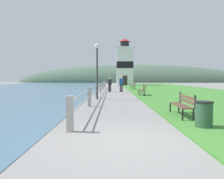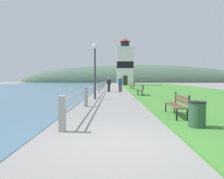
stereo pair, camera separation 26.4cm
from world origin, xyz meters
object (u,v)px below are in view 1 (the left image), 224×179
park_bench_far (132,85)px  person_by_railing (120,83)px  park_bench_near (182,103)px  lighthouse (124,65)px  person_strolling (109,84)px  lamp_post (96,61)px  trash_bin (203,115)px  park_bench_midway (142,90)px

park_bench_far → person_by_railing: bearing=69.4°
park_bench_near → person_by_railing: 15.53m
park_bench_far → lighthouse: (-0.18, 17.11, 3.78)m
person_strolling → person_by_railing: 1.28m
lamp_post → park_bench_far: bearing=73.6°
lighthouse → trash_bin: bearing=-89.8°
person_strolling → person_by_railing: size_ratio=0.94×
person_strolling → lamp_post: (-0.80, -8.57, 1.87)m
person_strolling → lamp_post: size_ratio=0.40×
park_bench_far → lighthouse: lighthouse is taller
park_bench_midway → lighthouse: size_ratio=0.19×
trash_bin → park_bench_far: bearing=89.9°
park_bench_midway → park_bench_far: size_ratio=1.08×
park_bench_midway → person_by_railing: bearing=-69.0°
trash_bin → person_strolling: bearing=99.8°
lighthouse → person_by_railing: bearing=-94.3°
park_bench_near → lighthouse: 37.51m
park_bench_midway → person_strolling: bearing=-58.1°
park_bench_midway → park_bench_far: 9.96m
trash_bin → lighthouse: bearing=90.2°
park_bench_near → person_strolling: (-3.03, 15.61, 0.32)m
person_strolling → lamp_post: bearing=145.8°
lamp_post → person_by_railing: bearing=76.1°
park_bench_near → lighthouse: lighthouse is taller
park_bench_midway → person_strolling: person_strolling is taller
trash_bin → person_by_railing: bearing=95.8°
park_bench_midway → park_bench_near: bearing=94.5°
person_by_railing → park_bench_midway: bearing=-158.6°
person_strolling → trash_bin: (3.03, -17.56, -0.44)m
lighthouse → lamp_post: lighthouse is taller
lighthouse → person_by_railing: lighthouse is taller
person_by_railing → lamp_post: (-2.07, -8.38, 1.81)m
park_bench_near → person_by_railing: bearing=-80.9°
person_strolling → person_by_railing: (1.26, -0.19, 0.06)m
lighthouse → lamp_post: (-3.70, -30.27, -1.58)m
park_bench_midway → lamp_post: (-3.68, -3.20, 2.20)m
park_bench_far → trash_bin: size_ratio=2.04×
person_strolling → park_bench_far: bearing=-62.6°
park_bench_near → person_by_railing: (-1.76, 15.42, 0.38)m
person_by_railing → trash_bin: person_by_railing is taller
park_bench_midway → park_bench_far: (0.20, 9.96, -0.00)m
park_bench_far → lamp_post: size_ratio=0.43×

